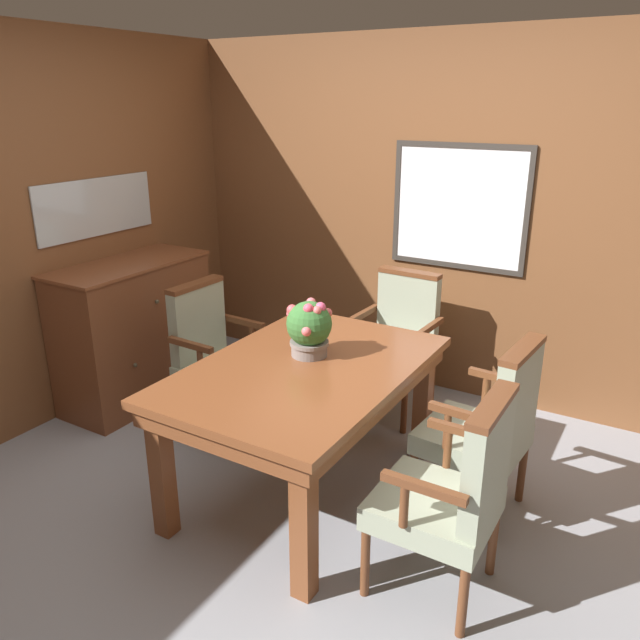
{
  "coord_description": "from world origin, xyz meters",
  "views": [
    {
      "loc": [
        1.57,
        -2.16,
        2.03
      ],
      "look_at": [
        0.01,
        0.45,
        0.94
      ],
      "focal_mm": 35.0,
      "sensor_mm": 36.0,
      "label": 1
    }
  ],
  "objects_px": {
    "chair_left_far": "(214,353)",
    "sideboard_cabinet": "(134,331)",
    "chair_head_far": "(398,339)",
    "potted_plant": "(309,328)",
    "dining_table": "(305,383)",
    "chair_right_far": "(488,424)",
    "chair_right_near": "(453,491)"
  },
  "relations": [
    {
      "from": "dining_table",
      "to": "sideboard_cabinet",
      "type": "height_order",
      "value": "sideboard_cabinet"
    },
    {
      "from": "chair_right_near",
      "to": "chair_right_far",
      "type": "bearing_deg",
      "value": -176.34
    },
    {
      "from": "chair_head_far",
      "to": "chair_right_near",
      "type": "distance_m",
      "value": 1.71
    },
    {
      "from": "chair_right_near",
      "to": "potted_plant",
      "type": "bearing_deg",
      "value": -114.56
    },
    {
      "from": "chair_right_far",
      "to": "potted_plant",
      "type": "bearing_deg",
      "value": -74.4
    },
    {
      "from": "dining_table",
      "to": "chair_head_far",
      "type": "distance_m",
      "value": 1.15
    },
    {
      "from": "chair_right_far",
      "to": "chair_right_near",
      "type": "xyz_separation_m",
      "value": [
        0.04,
        -0.63,
        0.0
      ]
    },
    {
      "from": "chair_left_far",
      "to": "potted_plant",
      "type": "relative_size",
      "value": 3.12
    },
    {
      "from": "sideboard_cabinet",
      "to": "chair_right_far",
      "type": "bearing_deg",
      "value": -1.12
    },
    {
      "from": "chair_head_far",
      "to": "chair_left_far",
      "type": "relative_size",
      "value": 1.0
    },
    {
      "from": "chair_left_far",
      "to": "sideboard_cabinet",
      "type": "distance_m",
      "value": 0.75
    },
    {
      "from": "chair_right_near",
      "to": "chair_left_far",
      "type": "xyz_separation_m",
      "value": [
        -1.79,
        0.64,
        0.0
      ]
    },
    {
      "from": "chair_right_far",
      "to": "chair_right_near",
      "type": "relative_size",
      "value": 1.0
    },
    {
      "from": "chair_right_far",
      "to": "chair_left_far",
      "type": "relative_size",
      "value": 1.0
    },
    {
      "from": "chair_head_far",
      "to": "chair_left_far",
      "type": "height_order",
      "value": "same"
    },
    {
      "from": "dining_table",
      "to": "potted_plant",
      "type": "distance_m",
      "value": 0.29
    },
    {
      "from": "chair_right_near",
      "to": "sideboard_cabinet",
      "type": "bearing_deg",
      "value": -104.79
    },
    {
      "from": "chair_right_far",
      "to": "potted_plant",
      "type": "distance_m",
      "value": 1.02
    },
    {
      "from": "chair_head_far",
      "to": "chair_right_near",
      "type": "relative_size",
      "value": 1.0
    },
    {
      "from": "dining_table",
      "to": "chair_head_far",
      "type": "height_order",
      "value": "chair_head_far"
    },
    {
      "from": "chair_head_far",
      "to": "potted_plant",
      "type": "bearing_deg",
      "value": -91.33
    },
    {
      "from": "dining_table",
      "to": "potted_plant",
      "type": "bearing_deg",
      "value": 112.35
    },
    {
      "from": "sideboard_cabinet",
      "to": "potted_plant",
      "type": "bearing_deg",
      "value": -8.38
    },
    {
      "from": "chair_head_far",
      "to": "chair_right_near",
      "type": "xyz_separation_m",
      "value": [
        0.89,
        -1.46,
        0.0
      ]
    },
    {
      "from": "dining_table",
      "to": "chair_head_far",
      "type": "xyz_separation_m",
      "value": [
        0.02,
        1.14,
        -0.14
      ]
    },
    {
      "from": "chair_left_far",
      "to": "potted_plant",
      "type": "bearing_deg",
      "value": -100.77
    },
    {
      "from": "dining_table",
      "to": "chair_right_far",
      "type": "xyz_separation_m",
      "value": [
        0.87,
        0.31,
        -0.14
      ]
    },
    {
      "from": "chair_left_far",
      "to": "sideboard_cabinet",
      "type": "height_order",
      "value": "sideboard_cabinet"
    },
    {
      "from": "chair_head_far",
      "to": "sideboard_cabinet",
      "type": "height_order",
      "value": "sideboard_cabinet"
    },
    {
      "from": "potted_plant",
      "to": "sideboard_cabinet",
      "type": "height_order",
      "value": "potted_plant"
    },
    {
      "from": "chair_right_far",
      "to": "dining_table",
      "type": "bearing_deg",
      "value": -66.07
    },
    {
      "from": "potted_plant",
      "to": "sideboard_cabinet",
      "type": "xyz_separation_m",
      "value": [
        -1.58,
        0.23,
        -0.4
      ]
    }
  ]
}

